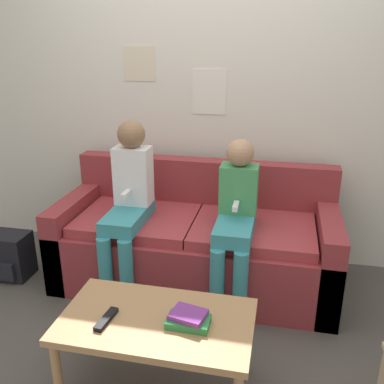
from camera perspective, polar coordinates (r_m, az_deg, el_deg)
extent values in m
plane|color=#4C4742|center=(2.79, -1.73, -16.91)|extent=(10.00, 10.00, 0.00)
cube|color=silver|center=(3.23, 2.43, 13.45)|extent=(8.00, 0.06, 2.60)
cube|color=beige|center=(3.31, -7.02, 16.61)|extent=(0.24, 0.00, 0.25)
cube|color=white|center=(3.20, 2.33, 13.18)|extent=(0.25, 0.00, 0.33)
cube|color=maroon|center=(3.06, 0.40, -8.37)|extent=(1.91, 0.80, 0.43)
cube|color=maroon|center=(3.19, 1.64, 0.94)|extent=(1.91, 0.14, 0.39)
cube|color=maroon|center=(3.30, -14.91, -5.30)|extent=(0.14, 0.80, 0.59)
cube|color=maroon|center=(2.99, 17.45, -8.37)|extent=(0.14, 0.80, 0.59)
cube|color=#A1343A|center=(3.02, -7.25, -3.66)|extent=(0.80, 0.64, 0.07)
cube|color=#A1343A|center=(2.87, 8.21, -5.04)|extent=(0.80, 0.64, 0.07)
cube|color=#AD7F51|center=(2.13, -4.76, -16.79)|extent=(0.92, 0.52, 0.04)
cylinder|color=#AD7F51|center=(2.25, -17.49, -22.37)|extent=(0.04, 0.04, 0.38)
cylinder|color=#AD7F51|center=(2.55, -12.54, -16.08)|extent=(0.04, 0.04, 0.38)
cylinder|color=#AD7F51|center=(2.37, 7.36, -18.90)|extent=(0.04, 0.04, 0.38)
cylinder|color=teal|center=(2.83, -11.41, -10.63)|extent=(0.09, 0.09, 0.50)
cylinder|color=teal|center=(2.78, -8.71, -11.03)|extent=(0.09, 0.09, 0.50)
cube|color=teal|center=(2.88, -8.54, -3.23)|extent=(0.23, 0.50, 0.09)
cube|color=white|center=(2.92, -7.83, 2.19)|extent=(0.24, 0.16, 0.39)
sphere|color=#8C6647|center=(2.84, -8.11, 7.64)|extent=(0.18, 0.18, 0.18)
cube|color=white|center=(2.81, -8.78, -0.26)|extent=(0.03, 0.12, 0.03)
cylinder|color=teal|center=(2.65, 3.33, -12.52)|extent=(0.09, 0.09, 0.50)
cylinder|color=teal|center=(2.64, 6.41, -12.81)|extent=(0.09, 0.09, 0.50)
cube|color=teal|center=(2.72, 5.77, -4.53)|extent=(0.23, 0.50, 0.09)
cube|color=#429356|center=(2.78, 6.26, 0.45)|extent=(0.24, 0.16, 0.31)
sphere|color=tan|center=(2.70, 6.45, 5.22)|extent=(0.17, 0.17, 0.17)
cube|color=white|center=(2.66, 5.85, -1.90)|extent=(0.03, 0.12, 0.03)
cube|color=black|center=(2.13, -11.37, -16.29)|extent=(0.06, 0.17, 0.02)
cube|color=#2D8442|center=(2.06, -0.50, -16.91)|extent=(0.20, 0.12, 0.04)
cube|color=#7A3389|center=(2.06, -0.50, -16.03)|extent=(0.18, 0.16, 0.02)
cube|color=black|center=(3.43, -23.15, -7.72)|extent=(0.30, 0.21, 0.34)
cube|color=black|center=(3.38, -24.15, -9.63)|extent=(0.21, 0.03, 0.13)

